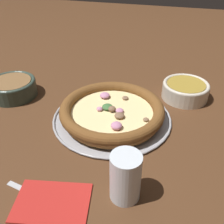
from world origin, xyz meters
TOP-DOWN VIEW (x-y plane):
  - ground_plane at (0.00, 0.00)m, footprint 3.00×3.00m
  - pizza_tray at (0.00, 0.00)m, footprint 0.35×0.35m
  - pizza at (0.00, -0.00)m, footprint 0.31×0.31m
  - bowl_near at (0.20, 0.18)m, footprint 0.15×0.15m
  - bowl_far at (-0.36, 0.04)m, footprint 0.15×0.15m
  - drinking_cup at (0.10, -0.26)m, footprint 0.06×0.06m
  - napkin at (-0.04, -0.31)m, footprint 0.17×0.13m
  - fork at (-0.05, -0.31)m, footprint 0.19×0.05m

SIDE VIEW (x-z plane):
  - ground_plane at x=0.00m, z-range 0.00..0.00m
  - fork at x=-0.05m, z-range 0.00..0.00m
  - napkin at x=-0.04m, z-range 0.00..0.01m
  - pizza_tray at x=0.00m, z-range 0.00..0.01m
  - pizza at x=0.00m, z-range 0.01..0.05m
  - bowl_near at x=0.20m, z-range 0.00..0.06m
  - bowl_far at x=-0.36m, z-range 0.00..0.06m
  - drinking_cup at x=0.10m, z-range 0.00..0.11m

